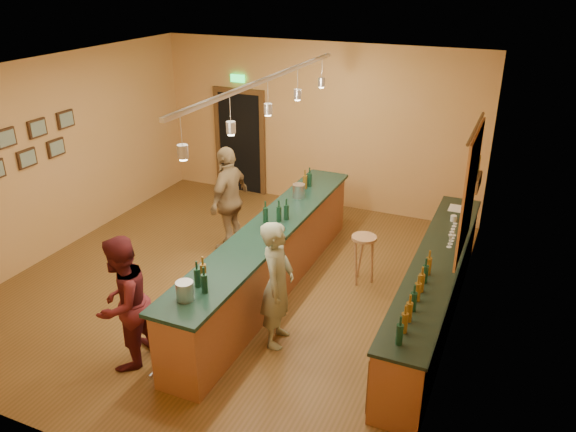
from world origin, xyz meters
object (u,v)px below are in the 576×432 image
at_px(bartender, 277,284).
at_px(bar_stool, 364,245).
at_px(back_counter, 434,289).
at_px(tasting_bar, 270,254).
at_px(customer_b, 229,199).
at_px(customer_a, 123,303).

bearing_deg(bartender, bar_stool, -25.91).
height_order(back_counter, tasting_bar, tasting_bar).
distance_m(bartender, bar_stool, 1.97).
bearing_deg(bar_stool, customer_b, 175.87).
distance_m(tasting_bar, customer_b, 1.56).
bearing_deg(customer_a, back_counter, 122.83).
height_order(bartender, customer_a, bartender).
height_order(customer_a, bar_stool, customer_a).
relative_size(tasting_bar, bartender, 3.02).
distance_m(customer_a, bar_stool, 3.63).
bearing_deg(back_counter, bartender, -143.83).
distance_m(back_counter, customer_b, 3.66).
distance_m(bartender, customer_a, 1.86).
height_order(customer_a, customer_b, customer_b).
distance_m(tasting_bar, customer_a, 2.38).
distance_m(customer_a, customer_b, 3.18).
relative_size(bartender, customer_a, 1.00).
xyz_separation_m(back_counter, customer_a, (-3.22, -2.38, 0.36)).
xyz_separation_m(back_counter, bartender, (-1.73, -1.27, 0.36)).
bearing_deg(bar_stool, customer_a, -124.57).
xyz_separation_m(customer_b, bar_stool, (2.38, -0.17, -0.28)).
xyz_separation_m(customer_a, bar_stool, (2.06, 2.99, -0.21)).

